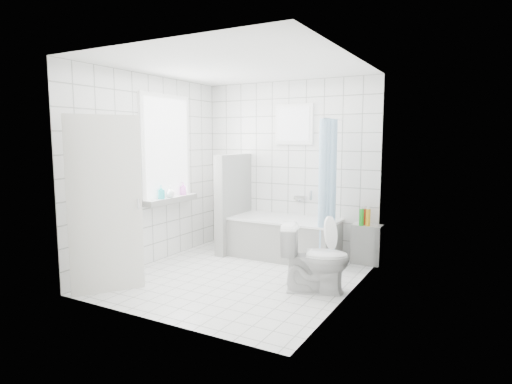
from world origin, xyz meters
The scene contains 19 objects.
ground centered at (0.00, 0.00, 0.00)m, with size 3.00×3.00×0.00m, color white.
ceiling centered at (0.00, 0.00, 2.60)m, with size 3.00×3.00×0.00m, color white.
wall_back centered at (0.00, 1.50, 1.30)m, with size 2.80×0.02×2.60m, color white.
wall_front centered at (0.00, -1.50, 1.30)m, with size 2.80×0.02×2.60m, color white.
wall_left centered at (-1.40, 0.00, 1.30)m, with size 0.02×3.00×2.60m, color white.
wall_right centered at (1.40, 0.00, 1.30)m, with size 0.02×3.00×2.60m, color white.
window_left centered at (-1.35, 0.30, 1.60)m, with size 0.01×0.90×1.40m, color white.
window_back centered at (0.10, 1.46, 1.95)m, with size 0.50×0.01×0.50m, color white.
window_sill centered at (-1.31, 0.30, 0.86)m, with size 0.18×1.02×0.08m, color white.
door centered at (-1.02, -1.15, 1.00)m, with size 0.04×0.80×2.00m, color silver.
bathtub centered at (0.12, 1.12, 0.29)m, with size 1.56×0.77×0.58m.
partition_wall centered at (-0.73, 1.07, 0.75)m, with size 0.15×0.85×1.50m, color white.
tiled_ledge centered at (1.27, 1.38, 0.28)m, with size 0.40×0.24×0.55m, color white.
toilet centered at (1.03, 0.00, 0.39)m, with size 0.43×0.76×0.78m, color white.
curtain_rod centered at (0.84, 1.10, 2.00)m, with size 0.02×0.02×0.80m, color silver.
shower_curtain centered at (0.84, 0.97, 1.10)m, with size 0.14×0.48×1.78m, color #428BC3, non-canonical shape.
tub_faucet centered at (0.22, 1.46, 0.85)m, with size 0.18×0.06×0.06m, color silver.
sill_bottles centered at (-1.30, 0.31, 0.99)m, with size 0.17×0.61×0.19m.
ledge_bottles centered at (1.24, 1.33, 0.66)m, with size 0.15×0.16×0.23m.
Camera 1 is at (2.73, -4.46, 1.74)m, focal length 30.00 mm.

